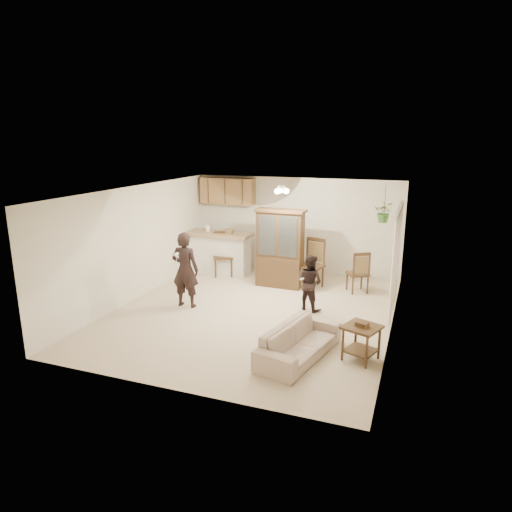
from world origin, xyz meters
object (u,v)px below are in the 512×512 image
(china_hutch, at_px, (280,249))
(chair_hutch_right, at_px, (357,280))
(adult, at_px, (185,266))
(chair_bar, at_px, (223,263))
(side_table, at_px, (361,342))
(child, at_px, (310,279))
(sofa, at_px, (300,336))
(chair_hutch_left, at_px, (310,274))

(china_hutch, distance_m, chair_hutch_right, 1.95)
(adult, relative_size, chair_bar, 1.59)
(side_table, bearing_deg, china_hutch, 126.70)
(adult, distance_m, child, 2.62)
(sofa, distance_m, chair_bar, 4.87)
(chair_bar, bearing_deg, side_table, -67.52)
(sofa, relative_size, chair_bar, 1.66)
(child, xyz_separation_m, chair_bar, (-2.70, 1.63, -0.36))
(side_table, bearing_deg, child, 124.77)
(adult, bearing_deg, sofa, 150.00)
(chair_bar, height_order, chair_hutch_left, chair_hutch_left)
(adult, distance_m, side_table, 4.05)
(china_hutch, relative_size, chair_hutch_right, 1.89)
(child, bearing_deg, sofa, 121.03)
(side_table, bearing_deg, adult, 162.89)
(child, xyz_separation_m, side_table, (1.33, -1.91, -0.37))
(adult, bearing_deg, china_hutch, -129.59)
(adult, bearing_deg, child, -167.36)
(chair_hutch_left, relative_size, chair_hutch_right, 1.20)
(sofa, xyz_separation_m, chair_bar, (-3.07, 3.78, -0.05))
(china_hutch, relative_size, side_table, 2.74)
(china_hutch, distance_m, chair_hutch_left, 0.95)
(china_hutch, xyz_separation_m, chair_hutch_right, (1.83, 0.21, -0.65))
(side_table, bearing_deg, chair_hutch_left, 116.43)
(sofa, height_order, china_hutch, china_hutch)
(child, xyz_separation_m, chair_hutch_left, (-0.31, 1.39, -0.34))
(adult, height_order, side_table, adult)
(chair_bar, bearing_deg, sofa, -77.20)
(side_table, bearing_deg, chair_hutch_right, 99.07)
(chair_hutch_left, bearing_deg, chair_bar, -170.73)
(sofa, xyz_separation_m, child, (-0.37, 2.16, 0.31))
(adult, distance_m, chair_hutch_right, 4.01)
(china_hutch, height_order, chair_hutch_right, china_hutch)
(adult, bearing_deg, side_table, 159.31)
(sofa, distance_m, adult, 3.25)
(child, relative_size, chair_hutch_right, 1.36)
(adult, relative_size, china_hutch, 0.96)
(china_hutch, bearing_deg, child, -48.90)
(side_table, height_order, chair_bar, chair_bar)
(china_hutch, xyz_separation_m, side_table, (2.37, -3.19, -0.62))
(adult, height_order, chair_hutch_left, adult)
(sofa, xyz_separation_m, chair_hutch_right, (0.42, 3.64, -0.09))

